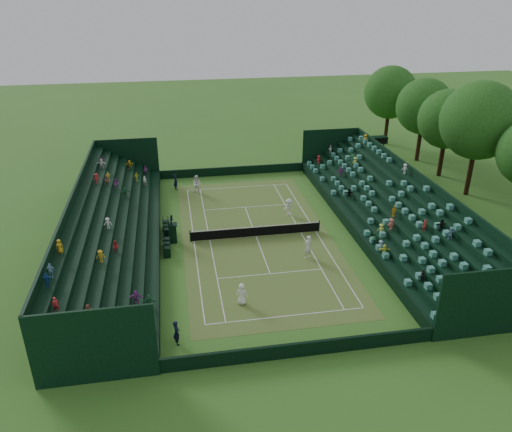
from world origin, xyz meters
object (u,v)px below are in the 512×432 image
object	(u,v)px
tennis_net	(256,231)
player_near_east	(308,247)
player_near_west	(242,294)
player_far_east	(289,207)
player_far_west	(197,184)
umpire_chair	(172,231)

from	to	relation	value
tennis_net	player_near_east	xyz separation A→B (m)	(3.50, -4.46, 0.48)
player_near_west	player_far_east	world-z (taller)	player_far_east
player_far_west	tennis_net	bearing A→B (deg)	-47.68
umpire_chair	player_far_west	size ratio (longest dim) A/B	1.32
umpire_chair	player_near_west	xyz separation A→B (m)	(4.52, -10.10, -0.29)
player_near_west	player_near_east	size ratio (longest dim) A/B	0.81
player_near_west	player_far_west	xyz separation A→B (m)	(-1.71, 21.01, 0.17)
player_near_east	player_far_east	distance (m)	8.35
umpire_chair	player_near_east	xyz separation A→B (m)	(10.76, -4.63, -0.10)
umpire_chair	player_far_east	size ratio (longest dim) A/B	1.53
player_near_west	player_far_west	world-z (taller)	player_far_west
tennis_net	player_near_west	bearing A→B (deg)	-105.44
player_near_east	player_far_west	bearing A→B (deg)	-89.92
player_far_west	player_far_east	size ratio (longest dim) A/B	1.16
tennis_net	player_far_east	world-z (taller)	player_far_east
umpire_chair	player_far_west	xyz separation A→B (m)	(2.82, 10.91, -0.12)
player_far_west	player_far_east	bearing A→B (deg)	-20.32
player_near_west	tennis_net	bearing A→B (deg)	-87.37
umpire_chair	player_near_east	size ratio (longest dim) A/B	1.28
player_near_west	player_near_east	world-z (taller)	player_near_east
player_near_east	umpire_chair	bearing A→B (deg)	-50.29
umpire_chair	player_far_west	distance (m)	11.27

